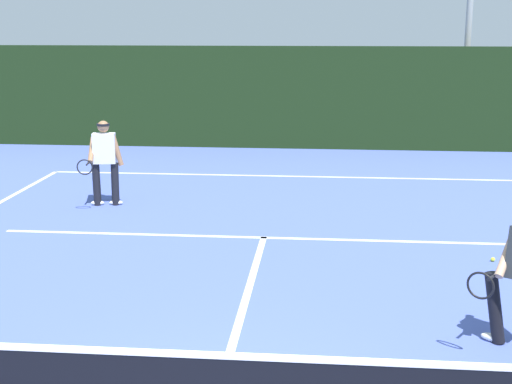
# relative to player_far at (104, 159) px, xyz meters

# --- Properties ---
(court_line_baseline_far) EXTENTS (10.72, 0.10, 0.01)m
(court_line_baseline_far) POSITION_rel_player_far_xyz_m (3.22, 3.06, -0.90)
(court_line_baseline_far) COLOR white
(court_line_baseline_far) RESTS_ON ground_plane
(court_line_service) EXTENTS (8.74, 0.10, 0.01)m
(court_line_service) POSITION_rel_player_far_xyz_m (3.22, -1.92, -0.90)
(court_line_service) COLOR white
(court_line_service) RESTS_ON ground_plane
(court_line_centre) EXTENTS (0.10, 6.40, 0.01)m
(court_line_centre) POSITION_rel_player_far_xyz_m (3.22, -5.05, -0.90)
(court_line_centre) COLOR white
(court_line_centre) RESTS_ON ground_plane
(player_far) EXTENTS (0.70, 0.91, 1.64)m
(player_far) POSITION_rel_player_far_xyz_m (0.00, 0.00, 0.00)
(player_far) COLOR black
(player_far) RESTS_ON ground_plane
(tennis_ball) EXTENTS (0.07, 0.07, 0.07)m
(tennis_ball) POSITION_rel_player_far_xyz_m (6.69, -2.82, -0.87)
(tennis_ball) COLOR #D1E033
(tennis_ball) RESTS_ON ground_plane
(back_fence_windscreen) EXTENTS (21.53, 0.12, 2.83)m
(back_fence_windscreen) POSITION_rel_player_far_xyz_m (3.22, 6.91, 0.51)
(back_fence_windscreen) COLOR black
(back_fence_windscreen) RESTS_ON ground_plane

